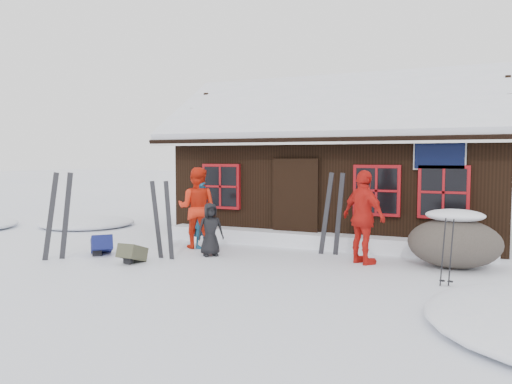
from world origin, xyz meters
TOP-DOWN VIEW (x-y plane):
  - ground at (0.00, 0.00)m, footprint 120.00×120.00m
  - mountain_hut at (1.50, 4.98)m, footprint 8.90×6.09m
  - snow_drift at (1.50, 2.25)m, footprint 7.60×0.60m
  - snow_mounds at (1.65, 1.86)m, footprint 20.60×13.20m
  - skier_teal at (-0.94, 1.17)m, footprint 0.39×0.58m
  - skier_orange_left at (-1.05, 1.13)m, footprint 1.06×0.92m
  - skier_orange_right at (2.83, 0.90)m, footprint 1.14×0.99m
  - skier_crouched at (-0.31, 0.41)m, footprint 0.65×0.64m
  - boulder at (4.47, 1.23)m, footprint 1.71×1.28m
  - ski_pair_left at (-2.98, -1.15)m, footprint 0.58×0.35m
  - ski_pair_mid at (-1.08, -0.22)m, footprint 0.51×0.16m
  - ski_pair_right at (2.03, 1.55)m, footprint 0.60×0.20m
  - ski_poles at (4.41, -0.26)m, footprint 0.21×0.10m
  - backpack_blue at (-2.51, -0.42)m, footprint 0.70×0.70m
  - backpack_olive at (-1.38, -0.84)m, footprint 0.39×0.51m

SIDE VIEW (x-z plane):
  - ground at x=0.00m, z-range 0.00..0.00m
  - snow_mounds at x=1.65m, z-range -0.24..0.24m
  - backpack_olive at x=-1.38m, z-range 0.00..0.28m
  - backpack_blue at x=-2.51m, z-range 0.00..0.31m
  - snow_drift at x=1.50m, z-range 0.00..0.35m
  - boulder at x=4.47m, z-range 0.01..1.00m
  - ski_poles at x=4.41m, z-range -0.04..1.11m
  - skier_crouched at x=-0.31m, z-range 0.00..1.13m
  - skier_teal at x=-0.94m, z-range 0.00..1.55m
  - ski_pair_mid at x=-1.08m, z-range -0.05..1.61m
  - ski_pair_right at x=2.03m, z-range -0.05..1.77m
  - ski_pair_left at x=-2.98m, z-range -0.05..1.79m
  - skier_orange_right at x=2.83m, z-range 0.00..1.84m
  - skier_orange_left at x=-1.05m, z-range 0.00..1.86m
  - mountain_hut at x=1.50m, z-range -0.63..3.79m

